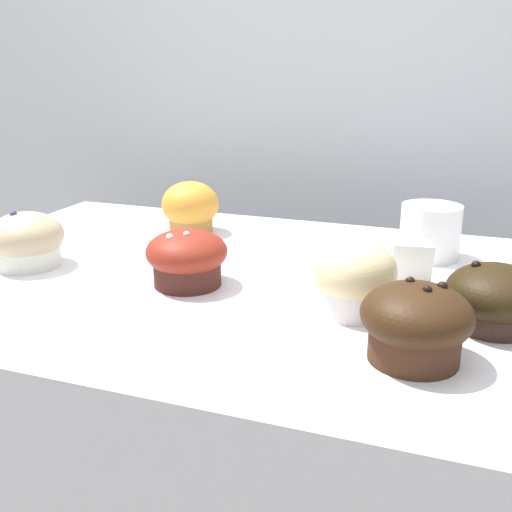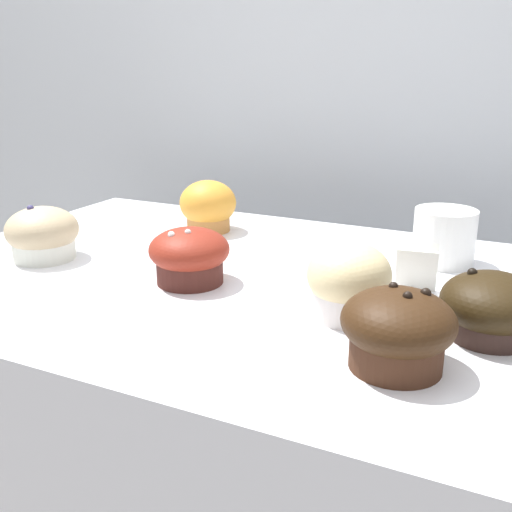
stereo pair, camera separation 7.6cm
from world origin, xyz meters
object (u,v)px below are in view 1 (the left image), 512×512
(muffin_front_center, at_px, (495,298))
(coffee_cup, at_px, (430,230))
(muffin_back_left, at_px, (355,278))
(muffin_front_right, at_px, (187,258))
(muffin_back_center, at_px, (416,323))
(muffin_front_left, at_px, (26,241))
(muffin_back_right, at_px, (190,208))

(muffin_front_center, xyz_separation_m, coffee_cup, (-0.09, 0.24, 0.01))
(muffin_back_left, xyz_separation_m, muffin_front_right, (-0.22, 0.02, -0.00))
(coffee_cup, bearing_deg, muffin_back_center, -87.92)
(muffin_back_left, xyz_separation_m, muffin_front_left, (-0.47, 0.01, -0.00))
(muffin_front_center, relative_size, muffin_front_left, 1.01)
(muffin_front_center, height_order, muffin_front_right, muffin_front_right)
(muffin_front_left, height_order, coffee_cup, muffin_front_left)
(coffee_cup, bearing_deg, muffin_front_center, -69.94)
(muffin_back_left, height_order, coffee_cup, muffin_back_left)
(muffin_front_center, bearing_deg, muffin_back_center, -124.63)
(muffin_front_center, xyz_separation_m, muffin_back_left, (-0.15, -0.01, 0.01))
(muffin_back_right, distance_m, coffee_cup, 0.39)
(muffin_front_center, xyz_separation_m, muffin_back_right, (-0.48, 0.24, 0.01))
(muffin_front_left, xyz_separation_m, coffee_cup, (0.54, 0.24, 0.00))
(muffin_front_center, relative_size, muffin_back_right, 1.10)
(muffin_back_center, bearing_deg, muffin_front_center, 55.37)
(muffin_front_center, distance_m, muffin_front_right, 0.37)
(muffin_front_right, bearing_deg, muffin_front_center, -1.07)
(muffin_front_center, bearing_deg, muffin_front_right, 178.93)
(muffin_front_left, bearing_deg, muffin_back_center, -10.97)
(muffin_front_right, distance_m, coffee_cup, 0.37)
(muffin_front_center, distance_m, muffin_back_left, 0.15)
(muffin_back_left, distance_m, muffin_back_right, 0.41)
(muffin_back_center, bearing_deg, muffin_back_left, 128.85)
(muffin_back_left, xyz_separation_m, muffin_back_center, (0.08, -0.10, -0.00))
(muffin_front_center, xyz_separation_m, muffin_back_center, (-0.07, -0.11, 0.00))
(muffin_front_center, xyz_separation_m, muffin_front_left, (-0.62, -0.00, 0.00))
(muffin_back_center, bearing_deg, muffin_front_left, 169.03)
(muffin_back_left, height_order, muffin_back_right, same)
(muffin_front_center, height_order, muffin_back_right, muffin_back_right)
(muffin_back_left, xyz_separation_m, coffee_cup, (0.07, 0.25, -0.00))
(muffin_front_center, height_order, muffin_back_left, muffin_back_left)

